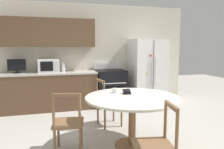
# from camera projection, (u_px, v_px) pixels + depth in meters

# --- Properties ---
(ground_plane) EXTENTS (14.00, 14.00, 0.00)m
(ground_plane) POSITION_uv_depth(u_px,v_px,m) (124.00, 144.00, 3.41)
(ground_plane) COLOR #B2ADA3
(back_wall) EXTENTS (5.20, 0.44, 2.60)m
(back_wall) POSITION_uv_depth(u_px,v_px,m) (81.00, 49.00, 5.62)
(back_wall) COLOR beige
(back_wall) RESTS_ON ground_plane
(kitchen_counter) EXTENTS (2.24, 0.64, 0.90)m
(kitchen_counter) POSITION_uv_depth(u_px,v_px,m) (50.00, 91.00, 5.24)
(kitchen_counter) COLOR brown
(kitchen_counter) RESTS_ON ground_plane
(refrigerator) EXTENTS (0.86, 0.76, 1.70)m
(refrigerator) POSITION_uv_depth(u_px,v_px,m) (147.00, 72.00, 5.79)
(refrigerator) COLOR white
(refrigerator) RESTS_ON ground_plane
(oven_range) EXTENTS (0.74, 0.68, 1.08)m
(oven_range) POSITION_uv_depth(u_px,v_px,m) (110.00, 87.00, 5.62)
(oven_range) COLOR black
(oven_range) RESTS_ON ground_plane
(microwave) EXTENTS (0.48, 0.35, 0.32)m
(microwave) POSITION_uv_depth(u_px,v_px,m) (49.00, 66.00, 5.21)
(microwave) COLOR white
(microwave) RESTS_ON kitchen_counter
(countertop_tv) EXTENTS (0.40, 0.16, 0.33)m
(countertop_tv) POSITION_uv_depth(u_px,v_px,m) (17.00, 66.00, 5.04)
(countertop_tv) COLOR black
(countertop_tv) RESTS_ON kitchen_counter
(counter_bottle) EXTENTS (0.07, 0.07, 0.29)m
(counter_bottle) POSITION_uv_depth(u_px,v_px,m) (64.00, 67.00, 5.35)
(counter_bottle) COLOR silver
(counter_bottle) RESTS_ON kitchen_counter
(dining_table) EXTENTS (1.42, 1.42, 0.77)m
(dining_table) POSITION_uv_depth(u_px,v_px,m) (132.00, 104.00, 3.28)
(dining_table) COLOR beige
(dining_table) RESTS_ON ground_plane
(dining_chair_left) EXTENTS (0.49, 0.49, 0.90)m
(dining_chair_left) POSITION_uv_depth(u_px,v_px,m) (68.00, 123.00, 3.09)
(dining_chair_left) COLOR brown
(dining_chair_left) RESTS_ON ground_plane
(dining_chair_near) EXTENTS (0.49, 0.49, 0.90)m
(dining_chair_near) POSITION_uv_depth(u_px,v_px,m) (156.00, 146.00, 2.38)
(dining_chair_near) COLOR brown
(dining_chair_near) RESTS_ON ground_plane
(dining_chair_far) EXTENTS (0.49, 0.49, 0.90)m
(dining_chair_far) POSITION_uv_depth(u_px,v_px,m) (108.00, 103.00, 4.17)
(dining_chair_far) COLOR brown
(dining_chair_far) RESTS_ON ground_plane
(candle_glass) EXTENTS (0.09, 0.09, 0.08)m
(candle_glass) POSITION_uv_depth(u_px,v_px,m) (115.00, 91.00, 3.52)
(candle_glass) COLOR silver
(candle_glass) RESTS_ON dining_table
(wallet) EXTENTS (0.14, 0.14, 0.07)m
(wallet) POSITION_uv_depth(u_px,v_px,m) (127.00, 92.00, 3.46)
(wallet) COLOR black
(wallet) RESTS_ON dining_table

